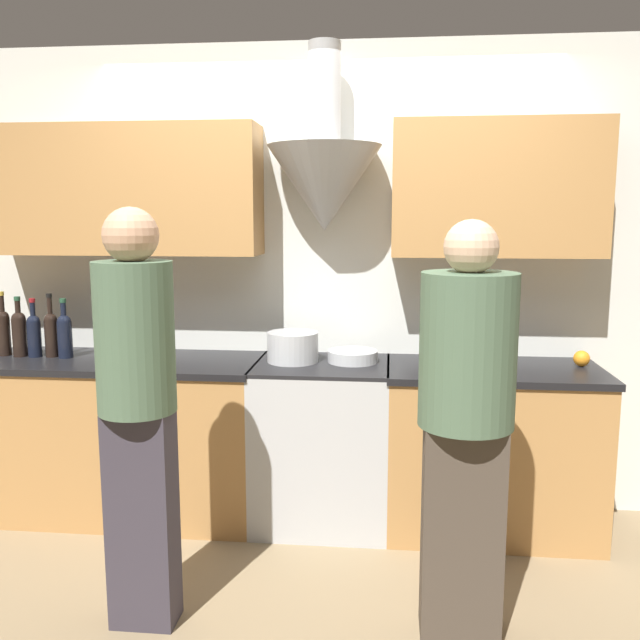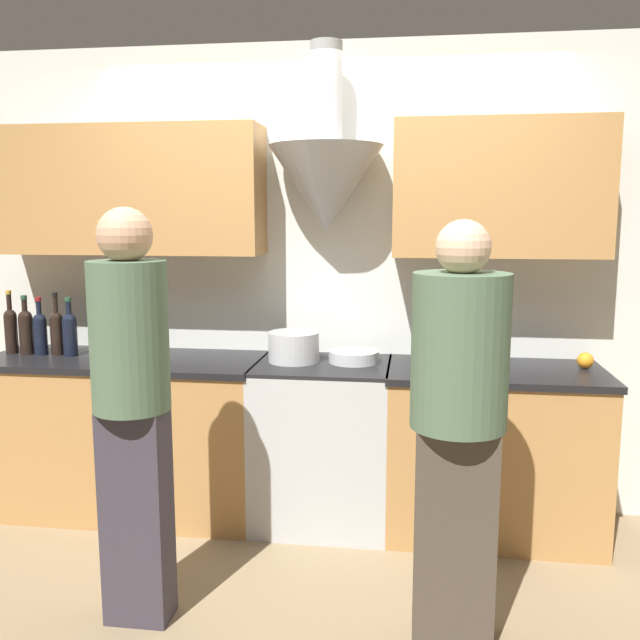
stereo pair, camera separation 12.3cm
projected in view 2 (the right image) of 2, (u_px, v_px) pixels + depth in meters
name	position (u px, v px, depth m)	size (l,w,h in m)	color
ground_plane	(314.00, 547.00, 3.43)	(12.00, 12.00, 0.00)	#847051
wall_back	(315.00, 247.00, 3.78)	(8.40, 0.61, 2.60)	silver
counter_left	(127.00, 434.00, 3.82)	(1.54, 0.62, 0.88)	#B27F47
counter_right	(493.00, 451.00, 3.55)	(1.11, 0.62, 0.88)	#B27F47
stove_range	(323.00, 442.00, 3.67)	(0.72, 0.60, 0.88)	#B7BABC
wine_bottle_0	(11.00, 328.00, 3.86)	(0.07, 0.07, 0.36)	black
wine_bottle_1	(26.00, 330.00, 3.83)	(0.08, 0.08, 0.34)	black
wine_bottle_2	(40.00, 331.00, 3.81)	(0.07, 0.07, 0.33)	black
wine_bottle_3	(57.00, 330.00, 3.81)	(0.07, 0.07, 0.36)	black
wine_bottle_4	(70.00, 332.00, 3.78)	(0.08, 0.08, 0.33)	black
stock_pot	(294.00, 347.00, 3.64)	(0.28, 0.28, 0.16)	#B7BABC
mixing_bowl	(354.00, 356.00, 3.63)	(0.27, 0.27, 0.06)	#B7BABC
orange_fruit	(585.00, 361.00, 3.48)	(0.08, 0.08, 0.08)	orange
saucepan	(490.00, 360.00, 3.51)	(0.15, 0.15, 0.08)	#B7BABC
person_foreground_left	(132.00, 396.00, 2.69)	(0.31, 0.31, 1.70)	#38333D
person_foreground_right	(458.00, 417.00, 2.57)	(0.36, 0.36, 1.65)	#473D33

